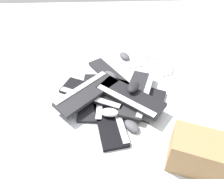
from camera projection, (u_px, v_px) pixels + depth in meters
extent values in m
plane|color=silver|center=(104.00, 91.00, 1.52)|extent=(3.20, 3.20, 0.00)
cube|color=black|center=(109.00, 118.00, 1.33)|extent=(0.46, 0.23, 0.02)
cube|color=#B2B5BA|center=(118.00, 115.00, 1.33)|extent=(0.42, 0.11, 0.01)
cube|color=black|center=(132.00, 91.00, 1.50)|extent=(0.32, 0.46, 0.02)
cube|color=silver|center=(130.00, 95.00, 1.45)|extent=(0.21, 0.40, 0.01)
cube|color=#232326|center=(112.00, 75.00, 1.63)|extent=(0.45, 0.36, 0.02)
cube|color=#B2B5BA|center=(118.00, 70.00, 1.64)|extent=(0.37, 0.26, 0.01)
cube|color=black|center=(92.00, 96.00, 1.46)|extent=(0.45, 0.18, 0.02)
cube|color=#B2B5BA|center=(101.00, 95.00, 1.45)|extent=(0.42, 0.07, 0.01)
cube|color=#232326|center=(137.00, 94.00, 1.44)|extent=(0.46, 0.30, 0.02)
cube|color=#B2B5BA|center=(146.00, 94.00, 1.41)|extent=(0.40, 0.18, 0.01)
cube|color=black|center=(130.00, 96.00, 1.38)|extent=(0.39, 0.44, 0.02)
cube|color=silver|center=(125.00, 100.00, 1.33)|extent=(0.29, 0.35, 0.01)
cube|color=black|center=(94.00, 93.00, 1.44)|extent=(0.32, 0.46, 0.02)
cube|color=silver|center=(90.00, 97.00, 1.39)|extent=(0.21, 0.39, 0.01)
cube|color=#232326|center=(87.00, 93.00, 1.40)|extent=(0.41, 0.42, 0.02)
cube|color=#B2B5BA|center=(81.00, 87.00, 1.42)|extent=(0.32, 0.33, 0.01)
ellipsoid|color=#4C4C51|center=(132.00, 126.00, 1.27)|extent=(0.13, 0.12, 0.04)
ellipsoid|color=silver|center=(110.00, 112.00, 1.31)|extent=(0.08, 0.12, 0.04)
ellipsoid|color=black|center=(133.00, 87.00, 1.39)|extent=(0.13, 0.11, 0.04)
ellipsoid|color=#4C4C51|center=(124.00, 56.00, 1.80)|extent=(0.13, 0.11, 0.04)
ellipsoid|color=#4C4C51|center=(110.00, 76.00, 1.56)|extent=(0.13, 0.12, 0.04)
cylinder|color=black|center=(142.00, 121.00, 1.32)|extent=(0.05, 0.08, 0.01)
cylinder|color=black|center=(128.00, 114.00, 1.36)|extent=(0.08, 0.09, 0.01)
cylinder|color=black|center=(116.00, 107.00, 1.40)|extent=(0.05, 0.07, 0.01)
cylinder|color=black|center=(106.00, 101.00, 1.44)|extent=(0.09, 0.08, 0.01)
cylinder|color=black|center=(101.00, 93.00, 1.50)|extent=(0.07, 0.02, 0.01)
cylinder|color=black|center=(104.00, 87.00, 1.54)|extent=(0.05, 0.05, 0.01)
cylinder|color=black|center=(110.00, 83.00, 1.57)|extent=(0.03, 0.06, 0.01)
cylinder|color=black|center=(120.00, 84.00, 1.57)|extent=(0.04, 0.09, 0.01)
cylinder|color=black|center=(131.00, 85.00, 1.56)|extent=(0.01, 0.05, 0.01)
cylinder|color=black|center=(138.00, 83.00, 1.57)|extent=(0.04, 0.07, 0.01)
cylinder|color=black|center=(145.00, 80.00, 1.60)|extent=(0.04, 0.05, 0.01)
sphere|color=black|center=(149.00, 123.00, 1.31)|extent=(0.01, 0.01, 0.01)
sphere|color=black|center=(135.00, 118.00, 1.33)|extent=(0.01, 0.01, 0.01)
sphere|color=black|center=(121.00, 109.00, 1.39)|extent=(0.01, 0.01, 0.01)
sphere|color=black|center=(111.00, 105.00, 1.41)|extent=(0.01, 0.01, 0.01)
sphere|color=black|center=(100.00, 96.00, 1.48)|extent=(0.01, 0.01, 0.01)
sphere|color=black|center=(101.00, 89.00, 1.52)|extent=(0.01, 0.01, 0.01)
sphere|color=black|center=(107.00, 85.00, 1.56)|extent=(0.01, 0.01, 0.01)
sphere|color=black|center=(114.00, 82.00, 1.58)|extent=(0.01, 0.01, 0.01)
sphere|color=black|center=(127.00, 85.00, 1.56)|extent=(0.01, 0.01, 0.01)
sphere|color=black|center=(134.00, 85.00, 1.56)|extent=(0.01, 0.01, 0.01)
sphere|color=black|center=(142.00, 82.00, 1.58)|extent=(0.01, 0.01, 0.01)
sphere|color=black|center=(147.00, 78.00, 1.61)|extent=(0.01, 0.01, 0.01)
cylinder|color=#59595B|center=(136.00, 67.00, 1.71)|extent=(0.04, 0.11, 0.01)
cylinder|color=#59595B|center=(146.00, 68.00, 1.70)|extent=(0.06, 0.06, 0.01)
cylinder|color=#59595B|center=(157.00, 73.00, 1.66)|extent=(0.08, 0.09, 0.01)
cylinder|color=#59595B|center=(167.00, 75.00, 1.64)|extent=(0.03, 0.07, 0.01)
cylinder|color=#59595B|center=(173.00, 71.00, 1.67)|extent=(0.08, 0.05, 0.01)
cylinder|color=#59595B|center=(171.00, 66.00, 1.72)|extent=(0.05, 0.04, 0.01)
cylinder|color=#59595B|center=(165.00, 62.00, 1.77)|extent=(0.09, 0.04, 0.01)
cylinder|color=#59595B|center=(156.00, 58.00, 1.80)|extent=(0.03, 0.11, 0.01)
cylinder|color=#59595B|center=(144.00, 57.00, 1.81)|extent=(0.02, 0.09, 0.01)
cylinder|color=#59595B|center=(135.00, 57.00, 1.81)|extent=(0.02, 0.06, 0.01)
sphere|color=#59595B|center=(129.00, 69.00, 1.70)|extent=(0.01, 0.01, 0.01)
sphere|color=#59595B|center=(142.00, 66.00, 1.72)|extent=(0.01, 0.01, 0.01)
sphere|color=#59595B|center=(150.00, 70.00, 1.68)|extent=(0.01, 0.01, 0.01)
sphere|color=#59595B|center=(163.00, 76.00, 1.63)|extent=(0.01, 0.01, 0.01)
sphere|color=#59595B|center=(172.00, 74.00, 1.64)|extent=(0.01, 0.01, 0.01)
sphere|color=#59595B|center=(174.00, 68.00, 1.70)|extent=(0.01, 0.01, 0.01)
sphere|color=#59595B|center=(168.00, 65.00, 1.74)|extent=(0.01, 0.01, 0.01)
sphere|color=#59595B|center=(163.00, 59.00, 1.80)|extent=(0.01, 0.01, 0.01)
sphere|color=#59595B|center=(150.00, 57.00, 1.81)|extent=(0.01, 0.01, 0.01)
sphere|color=#59595B|center=(138.00, 57.00, 1.82)|extent=(0.01, 0.01, 0.01)
sphere|color=#59595B|center=(132.00, 58.00, 1.80)|extent=(0.01, 0.01, 0.01)
cube|color=#9E774C|center=(198.00, 153.00, 1.05)|extent=(0.26, 0.31, 0.20)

